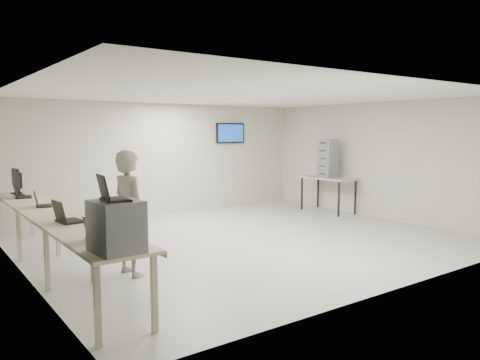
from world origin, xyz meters
TOP-DOWN VIEW (x-y plane):
  - room at (0.03, 0.06)m, footprint 8.01×7.01m
  - workbench at (-3.59, 0.00)m, footprint 0.76×6.00m
  - equipment_box at (-3.65, -2.75)m, footprint 0.47×0.53m
  - laptop_on_box at (-3.70, -2.75)m, footprint 0.31×0.37m
  - laptop_0 at (-3.66, -2.16)m, footprint 0.27×0.33m
  - laptop_1 at (-3.65, -0.90)m, footprint 0.35×0.41m
  - laptop_2 at (-3.60, 0.67)m, footprint 0.33×0.37m
  - laptop_3 at (-3.67, 1.95)m, footprint 0.38×0.43m
  - monitor_near at (-3.60, 2.38)m, footprint 0.20×0.44m
  - monitor_far at (-3.60, 2.65)m, footprint 0.22×0.49m
  - soldier at (-2.71, -0.81)m, footprint 0.52×0.72m
  - side_table at (3.60, 1.27)m, footprint 0.71×1.52m
  - storage_bins at (3.58, 1.27)m, footprint 0.38×0.42m

SIDE VIEW (x-z plane):
  - workbench at x=-3.59m, z-range 0.38..1.28m
  - side_table at x=3.60m, z-range 0.38..1.29m
  - soldier at x=-2.71m, z-range 0.00..1.84m
  - laptop_2 at x=-3.60m, z-range 0.84..1.09m
  - laptop_0 at x=-3.66m, z-range 0.84..1.10m
  - laptop_3 at x=-3.67m, z-range 0.83..1.13m
  - laptop_1 at x=-3.65m, z-range 0.83..1.13m
  - equipment_box at x=-3.65m, z-range 0.90..1.42m
  - monitor_near at x=-3.60m, z-range 0.95..1.38m
  - monitor_far at x=-3.60m, z-range 0.95..1.43m
  - storage_bins at x=3.58m, z-range 0.91..1.90m
  - room at x=0.03m, z-range 0.01..2.82m
  - laptop_on_box at x=-3.70m, z-range 1.36..1.62m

